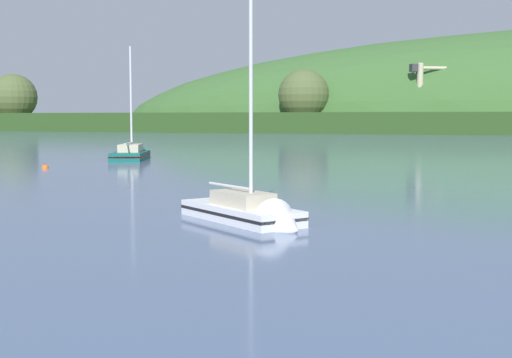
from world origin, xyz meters
TOP-DOWN VIEW (x-y plane):
  - dockside_crane at (-4.31, 201.94)m, footprint 12.00×7.18m
  - sailboat_midwater_white at (-25.69, 67.91)m, footprint 5.60×9.41m
  - sailboat_far_left at (-1.14, 29.63)m, footprint 6.89×6.24m
  - mooring_buoy_foreground at (-26.96, 54.19)m, footprint 0.60×0.60m

SIDE VIEW (x-z plane):
  - mooring_buoy_foreground at x=-26.96m, z-range -0.34..0.34m
  - sailboat_midwater_white at x=-25.69m, z-range -6.30..6.68m
  - sailboat_far_left at x=-1.14m, z-range -4.82..5.28m
  - dockside_crane at x=-4.31m, z-range -0.47..18.82m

